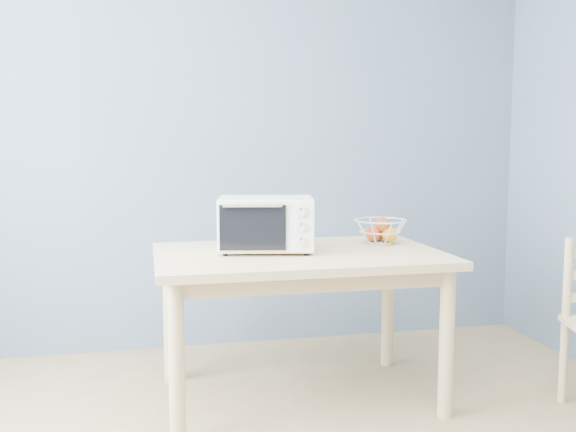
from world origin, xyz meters
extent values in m
cube|color=slate|center=(0.00, 2.25, 1.30)|extent=(4.00, 0.01, 2.60)
cube|color=#DFBF85|center=(0.27, 1.28, 0.73)|extent=(1.40, 0.90, 0.04)
cylinder|color=#DFBF85|center=(-0.35, 0.91, 0.35)|extent=(0.07, 0.07, 0.71)
cylinder|color=#DFBF85|center=(0.89, 0.91, 0.35)|extent=(0.07, 0.07, 0.71)
cylinder|color=#DFBF85|center=(-0.35, 1.65, 0.35)|extent=(0.07, 0.07, 0.71)
cylinder|color=#DFBF85|center=(0.89, 1.65, 0.35)|extent=(0.07, 0.07, 0.71)
cube|color=white|center=(0.11, 1.32, 0.89)|extent=(0.51, 0.39, 0.25)
cube|color=black|center=(0.05, 1.33, 0.89)|extent=(0.34, 0.32, 0.20)
cube|color=black|center=(0.02, 1.17, 0.89)|extent=(0.31, 0.07, 0.21)
cylinder|color=silver|center=(0.02, 1.16, 0.99)|extent=(0.27, 0.07, 0.01)
cube|color=white|center=(0.24, 1.14, 0.89)|extent=(0.13, 0.03, 0.23)
cylinder|color=black|center=(-0.10, 1.24, 0.76)|extent=(0.02, 0.02, 0.02)
cylinder|color=black|center=(0.28, 1.17, 0.76)|extent=(0.02, 0.02, 0.02)
cylinder|color=black|center=(-0.06, 1.47, 0.76)|extent=(0.02, 0.02, 0.02)
cylinder|color=black|center=(0.32, 1.40, 0.76)|extent=(0.02, 0.02, 0.02)
cylinder|color=silver|center=(0.24, 1.13, 0.96)|extent=(0.05, 0.02, 0.04)
cylinder|color=silver|center=(0.24, 1.13, 0.89)|extent=(0.05, 0.02, 0.04)
cylinder|color=silver|center=(0.24, 1.13, 0.82)|extent=(0.05, 0.02, 0.04)
torus|color=silver|center=(0.75, 1.43, 0.88)|extent=(0.30, 0.30, 0.01)
torus|color=silver|center=(0.75, 1.43, 0.82)|extent=(0.23, 0.23, 0.01)
torus|color=silver|center=(0.75, 1.43, 0.76)|extent=(0.14, 0.14, 0.01)
sphere|color=red|center=(0.71, 1.44, 0.80)|extent=(0.09, 0.09, 0.09)
sphere|color=orange|center=(0.79, 1.41, 0.80)|extent=(0.08, 0.08, 0.08)
sphere|color=#DE9356|center=(0.75, 1.49, 0.80)|extent=(0.08, 0.08, 0.08)
sphere|color=red|center=(0.76, 1.43, 0.85)|extent=(0.08, 0.08, 0.08)
cylinder|color=#DFBF85|center=(1.54, 0.94, 0.21)|extent=(0.04, 0.04, 0.41)
cylinder|color=#DFBF85|center=(1.54, 0.94, 0.62)|extent=(0.04, 0.04, 0.41)
camera|label=1|loc=(-0.47, -1.76, 1.28)|focal=40.00mm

